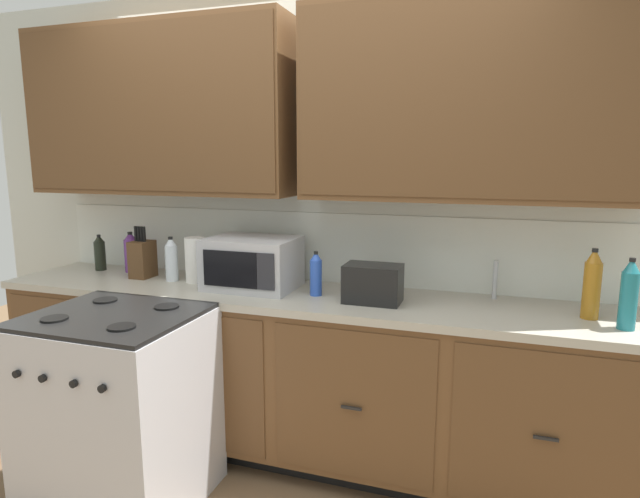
% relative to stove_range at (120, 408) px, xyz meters
% --- Properties ---
extents(ground_plane, '(8.41, 8.41, 0.00)m').
position_rel_stove_range_xyz_m(ground_plane, '(0.64, 0.33, -0.47)').
color(ground_plane, brown).
extents(wall_unit, '(4.56, 0.40, 2.60)m').
position_rel_stove_range_xyz_m(wall_unit, '(0.64, 0.83, 1.22)').
color(wall_unit, silver).
rests_on(wall_unit, ground_plane).
extents(counter_run, '(3.39, 0.64, 0.94)m').
position_rel_stove_range_xyz_m(counter_run, '(0.64, 0.63, 0.01)').
color(counter_run, black).
rests_on(counter_run, ground_plane).
extents(stove_range, '(0.76, 0.68, 0.95)m').
position_rel_stove_range_xyz_m(stove_range, '(0.00, 0.00, 0.00)').
color(stove_range, '#B7B7BC').
rests_on(stove_range, ground_plane).
extents(microwave, '(0.48, 0.37, 0.28)m').
position_rel_stove_range_xyz_m(microwave, '(0.40, 0.65, 0.61)').
color(microwave, '#B7B7BC').
rests_on(microwave, counter_run).
extents(toaster, '(0.28, 0.18, 0.19)m').
position_rel_stove_range_xyz_m(toaster, '(1.09, 0.58, 0.56)').
color(toaster, black).
rests_on(toaster, counter_run).
extents(knife_block, '(0.11, 0.14, 0.31)m').
position_rel_stove_range_xyz_m(knife_block, '(-0.34, 0.68, 0.58)').
color(knife_block, '#52361E').
rests_on(knife_block, counter_run).
extents(sink_faucet, '(0.02, 0.02, 0.20)m').
position_rel_stove_range_xyz_m(sink_faucet, '(1.66, 0.84, 0.57)').
color(sink_faucet, '#B2B5BA').
rests_on(sink_faucet, counter_run).
extents(paper_towel_roll, '(0.12, 0.12, 0.26)m').
position_rel_stove_range_xyz_m(paper_towel_roll, '(0.02, 0.68, 0.60)').
color(paper_towel_roll, white).
rests_on(paper_towel_roll, counter_run).
extents(bottle_clear, '(0.07, 0.07, 0.26)m').
position_rel_stove_range_xyz_m(bottle_clear, '(-0.13, 0.66, 0.59)').
color(bottle_clear, silver).
rests_on(bottle_clear, counter_run).
extents(bottle_violet, '(0.08, 0.08, 0.25)m').
position_rel_stove_range_xyz_m(bottle_violet, '(-0.51, 0.78, 0.59)').
color(bottle_violet, '#663384').
rests_on(bottle_violet, counter_run).
extents(bottle_blue, '(0.06, 0.06, 0.23)m').
position_rel_stove_range_xyz_m(bottle_blue, '(0.78, 0.61, 0.58)').
color(bottle_blue, blue).
rests_on(bottle_blue, counter_run).
extents(bottle_teal, '(0.07, 0.07, 0.31)m').
position_rel_stove_range_xyz_m(bottle_teal, '(2.19, 0.51, 0.62)').
color(bottle_teal, '#1E707A').
rests_on(bottle_teal, counter_run).
extents(bottle_amber, '(0.08, 0.08, 0.32)m').
position_rel_stove_range_xyz_m(bottle_amber, '(2.07, 0.63, 0.62)').
color(bottle_amber, '#9E6619').
rests_on(bottle_amber, counter_run).
extents(bottle_dark, '(0.07, 0.07, 0.23)m').
position_rel_stove_range_xyz_m(bottle_dark, '(-0.73, 0.76, 0.58)').
color(bottle_dark, black).
rests_on(bottle_dark, counter_run).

